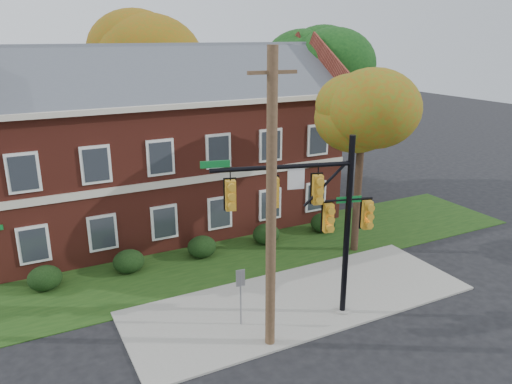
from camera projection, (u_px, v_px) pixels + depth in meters
name	position (u px, v px, depth m)	size (l,w,h in m)	color
ground	(314.00, 313.00, 19.19)	(120.00, 120.00, 0.00)	black
sidewalk	(300.00, 300.00, 20.03)	(14.00, 5.00, 0.08)	gray
grass_strip	(246.00, 254.00, 24.27)	(30.00, 6.00, 0.04)	#193811
apartment_building	(164.00, 136.00, 26.94)	(18.80, 8.80, 9.74)	maroon
hedge_far_left	(45.00, 278.00, 20.79)	(1.40, 1.26, 1.05)	black
hedge_left	(129.00, 261.00, 22.32)	(1.40, 1.26, 1.05)	black
hedge_center	(202.00, 247.00, 23.84)	(1.40, 1.26, 1.05)	black
hedge_right	(266.00, 234.00, 25.36)	(1.40, 1.26, 1.05)	black
hedge_far_right	(323.00, 223.00, 26.89)	(1.40, 1.26, 1.05)	black
tree_near_right	(368.00, 116.00, 22.72)	(4.50, 4.25, 8.58)	black
tree_right_rear	(330.00, 69.00, 31.64)	(6.30, 5.95, 10.62)	black
tree_far_rear	(145.00, 56.00, 32.99)	(6.84, 6.46, 11.52)	black
traffic_signal	(315.00, 210.00, 17.61)	(6.05, 1.78, 6.94)	gray
utility_pole	(271.00, 207.00, 15.72)	(1.55, 0.36, 9.96)	#483722
sign_post	(241.00, 288.00, 17.86)	(0.33, 0.08, 2.28)	slate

